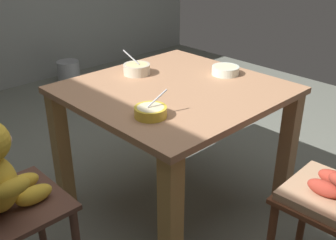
# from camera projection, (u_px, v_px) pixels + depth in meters

# --- Properties ---
(ground_plane) EXTENTS (5.20, 5.20, 0.04)m
(ground_plane) POSITION_uv_depth(u_px,v_px,m) (174.00, 205.00, 2.41)
(ground_plane) COLOR slate
(dining_table) EXTENTS (1.02, 0.99, 0.74)m
(dining_table) POSITION_uv_depth(u_px,v_px,m) (174.00, 112.00, 2.15)
(dining_table) COLOR #AD7C58
(dining_table) RESTS_ON ground_plane
(porridge_bowl_white_near_right) EXTENTS (0.15, 0.15, 0.05)m
(porridge_bowl_white_near_right) POSITION_uv_depth(u_px,v_px,m) (225.00, 70.00, 2.26)
(porridge_bowl_white_near_right) COLOR silver
(porridge_bowl_white_near_right) RESTS_ON dining_table
(porridge_bowl_cream_far_center) EXTENTS (0.15, 0.16, 0.13)m
(porridge_bowl_cream_far_center) POSITION_uv_depth(u_px,v_px,m) (137.00, 69.00, 2.26)
(porridge_bowl_cream_far_center) COLOR beige
(porridge_bowl_cream_far_center) RESTS_ON dining_table
(porridge_bowl_yellow_near_left) EXTENTS (0.15, 0.14, 0.12)m
(porridge_bowl_yellow_near_left) POSITION_uv_depth(u_px,v_px,m) (151.00, 111.00, 1.75)
(porridge_bowl_yellow_near_left) COLOR yellow
(porridge_bowl_yellow_near_left) RESTS_ON dining_table
(metal_pail) EXTENTS (0.22, 0.22, 0.27)m
(metal_pail) POSITION_uv_depth(u_px,v_px,m) (69.00, 74.00, 4.12)
(metal_pail) COLOR #93969B
(metal_pail) RESTS_ON ground_plane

